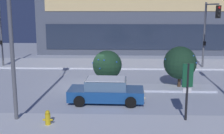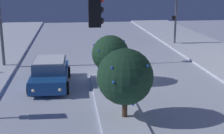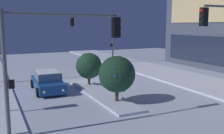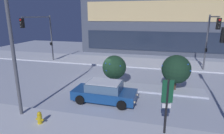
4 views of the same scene
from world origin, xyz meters
TOP-DOWN VIEW (x-y plane):
  - ground at (0.00, 0.00)m, footprint 52.00×52.00m
  - median_strip at (4.43, -0.45)m, footprint 9.00×1.80m
  - car_near at (1.52, -3.59)m, footprint 4.65×2.17m
  - decorated_tree_median at (6.53, -0.29)m, footprint 2.30×2.30m
  - decorated_tree_left_of_median at (1.42, -0.26)m, footprint 2.12×2.09m

SIDE VIEW (x-z plane):
  - ground at x=0.00m, z-range 0.00..0.00m
  - median_strip at x=4.43m, z-range 0.00..0.14m
  - car_near at x=1.52m, z-range -0.04..1.46m
  - decorated_tree_left_of_median at x=1.42m, z-range 0.31..3.01m
  - decorated_tree_median at x=6.53m, z-range 0.35..3.37m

